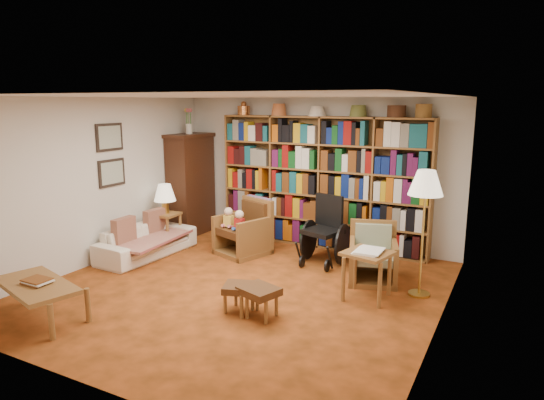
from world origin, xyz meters
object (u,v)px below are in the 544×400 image
Objects in this scene: floor_lamp at (426,188)px; sofa at (147,241)px; wheelchair at (325,232)px; side_table_papers at (367,260)px; footstool_b at (259,293)px; armchair_sage at (375,258)px; footstool_a at (241,290)px; coffee_table at (36,288)px; armchair_leather at (246,231)px; side_table_lamp at (166,221)px.

sofa is at bearing -174.90° from floor_lamp.
wheelchair is 1.61× the size of side_table_papers.
wheelchair is 0.64× the size of floor_lamp.
wheelchair is 2.21m from footstool_b.
side_table_papers is (0.99, -1.09, 0.04)m from wheelchair.
footstool_a is at bearing -121.55° from armchair_sage.
wheelchair reaches higher than sofa.
floor_lamp is 1.30× the size of coffee_table.
footstool_b is (-1.50, -1.51, -1.10)m from floor_lamp.
wheelchair is at bearing 58.59° from coffee_table.
footstool_b is at bearing -114.88° from armchair_sage.
side_table_papers is 1.46m from footstool_b.
footstool_b is (-0.93, -1.10, -0.22)m from side_table_papers.
side_table_papers is (2.31, -0.92, 0.14)m from armchair_leather.
side_table_lamp is 3.78m from side_table_papers.
side_table_lamp is 0.46× the size of coffee_table.
floor_lamp is 2.52× the size of side_table_papers.
wheelchair is 2.00× the size of footstool_b.
side_table_lamp is 1.10× the size of footstool_b.
sofa is 1.64× the size of wheelchair.
armchair_leather is at bearing 158.25° from side_table_papers.
sofa is 2.84m from wheelchair.
side_table_papers is 1.62m from footstool_a.
wheelchair is 2.19m from footstool_a.
sofa is 1.79× the size of armchair_leather.
footstool_b is at bearing -5.81° from footstool_a.
side_table_papers reaches higher than sofa.
sofa reaches higher than footstool_a.
armchair_sage is 1.31m from floor_lamp.
coffee_table is at bearing -146.44° from footstool_a.
side_table_lamp reaches higher than footstool_b.
floor_lamp is (1.56, -0.68, 0.93)m from wheelchair.
armchair_sage is 0.68× the size of coffee_table.
footstool_a is 0.39× the size of coffee_table.
footstool_b is at bearing -31.94° from side_table_lamp.
armchair_leather reaches higher than coffee_table.
footstool_a is (-1.76, -1.49, -1.12)m from floor_lamp.
side_table_lamp is at bearing -179.14° from armchair_sage.
armchair_leather is at bearing 76.54° from coffee_table.
coffee_table is (0.63, -2.98, -0.03)m from side_table_lamp.
armchair_sage is 1.98m from footstool_b.
floor_lamp reaches higher than footstool_a.
side_table_lamp is 1.17× the size of footstool_a.
side_table_papers reaches higher than side_table_lamp.
armchair_leather is 1.33m from wheelchair.
sofa is 1.36× the size of coffee_table.
wheelchair is 0.83× the size of coffee_table.
side_table_papers is (0.10, -0.69, 0.20)m from armchair_sage.
side_table_lamp is 0.35× the size of floor_lamp.
side_table_papers is (3.62, -0.04, 0.26)m from sofa.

